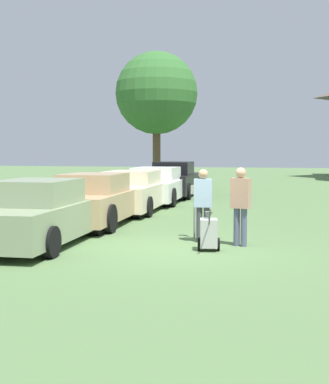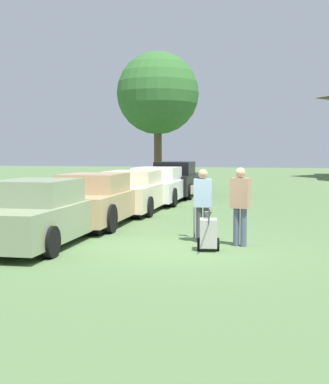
{
  "view_description": "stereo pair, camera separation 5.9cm",
  "coord_description": "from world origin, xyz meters",
  "px_view_note": "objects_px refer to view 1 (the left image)",
  "views": [
    {
      "loc": [
        2.61,
        -11.33,
        2.12
      ],
      "look_at": [
        -0.7,
        1.72,
        1.1
      ],
      "focal_mm": 50.0,
      "sensor_mm": 36.0,
      "label": 1
    },
    {
      "loc": [
        2.66,
        -11.31,
        2.12
      ],
      "look_at": [
        -0.7,
        1.72,
        1.1
      ],
      "focal_mm": 50.0,
      "sensor_mm": 36.0,
      "label": 2
    }
  ],
  "objects_px": {
    "parked_car_cream": "(133,192)",
    "parked_car_black": "(174,180)",
    "parked_car_white": "(157,186)",
    "person_worker": "(203,201)",
    "parked_car_sage": "(40,215)",
    "parking_meter": "(195,201)",
    "parked_car_tan": "(96,201)",
    "person_supervisor": "(241,201)",
    "equipment_cart": "(209,233)"
  },
  "relations": [
    {
      "from": "parked_car_sage",
      "to": "parked_car_black",
      "type": "distance_m",
      "value": 13.45
    },
    {
      "from": "parked_car_tan",
      "to": "parked_car_cream",
      "type": "bearing_deg",
      "value": 86.7
    },
    {
      "from": "parked_car_sage",
      "to": "person_supervisor",
      "type": "distance_m",
      "value": 4.55
    },
    {
      "from": "parked_car_tan",
      "to": "parked_car_white",
      "type": "relative_size",
      "value": 0.93
    },
    {
      "from": "parked_car_white",
      "to": "parking_meter",
      "type": "xyz_separation_m",
      "value": [
        3.24,
        -8.52,
        0.22
      ]
    },
    {
      "from": "parked_car_white",
      "to": "parked_car_tan",
      "type": "bearing_deg",
      "value": -93.31
    },
    {
      "from": "parked_car_black",
      "to": "equipment_cart",
      "type": "distance_m",
      "value": 13.82
    },
    {
      "from": "parking_meter",
      "to": "parked_car_tan",
      "type": "bearing_deg",
      "value": 153.03
    },
    {
      "from": "parking_meter",
      "to": "person_worker",
      "type": "height_order",
      "value": "person_worker"
    },
    {
      "from": "parked_car_black",
      "to": "person_supervisor",
      "type": "distance_m",
      "value": 13.32
    },
    {
      "from": "parked_car_cream",
      "to": "person_worker",
      "type": "xyz_separation_m",
      "value": [
        3.55,
        -5.8,
        0.29
      ]
    },
    {
      "from": "parked_car_white",
      "to": "person_supervisor",
      "type": "xyz_separation_m",
      "value": [
        4.45,
        -9.38,
        0.32
      ]
    },
    {
      "from": "person_worker",
      "to": "person_supervisor",
      "type": "height_order",
      "value": "person_supervisor"
    },
    {
      "from": "parked_car_white",
      "to": "person_worker",
      "type": "xyz_separation_m",
      "value": [
        3.55,
        -9.08,
        0.28
      ]
    },
    {
      "from": "parked_car_tan",
      "to": "parked_car_sage",
      "type": "bearing_deg",
      "value": -93.31
    },
    {
      "from": "parked_car_sage",
      "to": "parked_car_white",
      "type": "xyz_separation_m",
      "value": [
        0.0,
        10.28,
        0.01
      ]
    },
    {
      "from": "parked_car_sage",
      "to": "parking_meter",
      "type": "distance_m",
      "value": 3.69
    },
    {
      "from": "parked_car_black",
      "to": "person_supervisor",
      "type": "bearing_deg",
      "value": -73.8
    },
    {
      "from": "parked_car_tan",
      "to": "equipment_cart",
      "type": "distance_m",
      "value": 5.03
    },
    {
      "from": "parked_car_tan",
      "to": "person_supervisor",
      "type": "bearing_deg",
      "value": -32.67
    },
    {
      "from": "parked_car_white",
      "to": "person_supervisor",
      "type": "distance_m",
      "value": 10.38
    },
    {
      "from": "parked_car_black",
      "to": "person_worker",
      "type": "bearing_deg",
      "value": -77.16
    },
    {
      "from": "parking_meter",
      "to": "person_supervisor",
      "type": "xyz_separation_m",
      "value": [
        1.21,
        -0.85,
        0.1
      ]
    },
    {
      "from": "parking_meter",
      "to": "person_supervisor",
      "type": "relative_size",
      "value": 0.74
    },
    {
      "from": "parked_car_sage",
      "to": "parking_meter",
      "type": "xyz_separation_m",
      "value": [
        3.24,
        1.76,
        0.23
      ]
    },
    {
      "from": "parked_car_black",
      "to": "person_supervisor",
      "type": "height_order",
      "value": "person_supervisor"
    },
    {
      "from": "parked_car_cream",
      "to": "parking_meter",
      "type": "relative_size",
      "value": 4.08
    },
    {
      "from": "parked_car_cream",
      "to": "parked_car_white",
      "type": "distance_m",
      "value": 3.27
    },
    {
      "from": "parked_car_tan",
      "to": "parked_car_cream",
      "type": "xyz_separation_m",
      "value": [
        -0.0,
        3.6,
        -0.02
      ]
    },
    {
      "from": "parked_car_sage",
      "to": "parked_car_black",
      "type": "relative_size",
      "value": 0.92
    },
    {
      "from": "parked_car_black",
      "to": "parking_meter",
      "type": "height_order",
      "value": "parked_car_black"
    },
    {
      "from": "parked_car_cream",
      "to": "parked_car_sage",
      "type": "bearing_deg",
      "value": -93.31
    },
    {
      "from": "parked_car_tan",
      "to": "person_worker",
      "type": "xyz_separation_m",
      "value": [
        3.55,
        -2.2,
        0.28
      ]
    },
    {
      "from": "parked_car_tan",
      "to": "parked_car_black",
      "type": "xyz_separation_m",
      "value": [
        0.0,
        10.05,
        0.06
      ]
    },
    {
      "from": "parked_car_tan",
      "to": "parked_car_white",
      "type": "distance_m",
      "value": 6.87
    },
    {
      "from": "person_worker",
      "to": "person_supervisor",
      "type": "distance_m",
      "value": 0.95
    },
    {
      "from": "parked_car_tan",
      "to": "parked_car_black",
      "type": "relative_size",
      "value": 0.94
    },
    {
      "from": "person_supervisor",
      "to": "parking_meter",
      "type": "bearing_deg",
      "value": -20.52
    },
    {
      "from": "parking_meter",
      "to": "person_worker",
      "type": "bearing_deg",
      "value": -60.86
    },
    {
      "from": "person_supervisor",
      "to": "equipment_cart",
      "type": "height_order",
      "value": "person_supervisor"
    },
    {
      "from": "person_worker",
      "to": "parked_car_tan",
      "type": "bearing_deg",
      "value": -38.77
    },
    {
      "from": "parked_car_cream",
      "to": "parked_car_black",
      "type": "distance_m",
      "value": 6.44
    },
    {
      "from": "parked_car_white",
      "to": "person_supervisor",
      "type": "relative_size",
      "value": 3.03
    },
    {
      "from": "parking_meter",
      "to": "parked_car_cream",
      "type": "bearing_deg",
      "value": 121.66
    },
    {
      "from": "parked_car_white",
      "to": "person_supervisor",
      "type": "height_order",
      "value": "person_supervisor"
    },
    {
      "from": "person_supervisor",
      "to": "equipment_cart",
      "type": "distance_m",
      "value": 1.12
    },
    {
      "from": "person_supervisor",
      "to": "parked_car_black",
      "type": "bearing_deg",
      "value": -55.78
    },
    {
      "from": "parked_car_black",
      "to": "equipment_cart",
      "type": "bearing_deg",
      "value": -77.12
    },
    {
      "from": "parked_car_sage",
      "to": "equipment_cart",
      "type": "bearing_deg",
      "value": -0.62
    },
    {
      "from": "parked_car_sage",
      "to": "parking_meter",
      "type": "height_order",
      "value": "parked_car_sage"
    }
  ]
}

